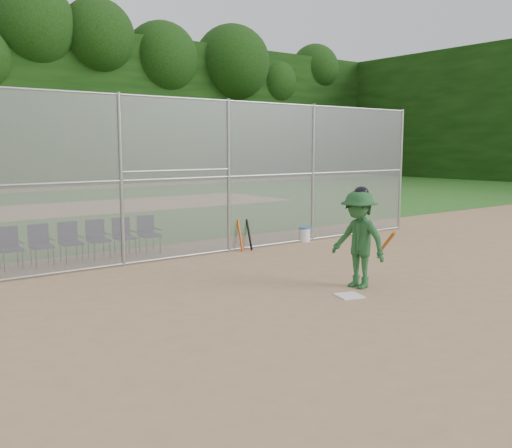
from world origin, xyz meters
TOP-DOWN VIEW (x-y plane):
  - ground at (0.00, 0.00)m, footprint 100.00×100.00m
  - grass_strip at (0.00, 18.00)m, footprint 100.00×100.00m
  - dirt_patch_far at (0.00, 18.00)m, footprint 24.00×24.00m
  - backstop_fence at (0.00, 5.00)m, footprint 16.09×0.09m
  - treeline at (0.00, 20.00)m, footprint 81.00×60.00m
  - home_plate at (0.21, -0.11)m, footprint 0.56×0.56m
  - batter_at_plate at (0.84, 0.26)m, footprint 1.03×1.39m
  - water_cooler at (3.69, 4.99)m, footprint 0.35×0.35m
  - spare_bats at (1.44, 4.89)m, footprint 0.36×0.30m
  - chair_3 at (-4.20, 6.22)m, footprint 0.54×0.52m
  - chair_4 at (-3.50, 6.22)m, footprint 0.54×0.52m
  - chair_5 at (-2.80, 6.22)m, footprint 0.54×0.52m
  - chair_6 at (-2.10, 6.22)m, footprint 0.54×0.52m
  - chair_7 at (-1.41, 6.22)m, footprint 0.54×0.52m
  - chair_8 at (-0.71, 6.22)m, footprint 0.54×0.52m

SIDE VIEW (x-z plane):
  - ground at x=0.00m, z-range 0.00..0.00m
  - grass_strip at x=0.00m, z-range 0.01..0.01m
  - dirt_patch_far at x=0.00m, z-range 0.01..0.01m
  - home_plate at x=0.21m, z-range 0.00..0.02m
  - water_cooler at x=3.69m, z-range 0.00..0.44m
  - spare_bats at x=1.44m, z-range 0.00..0.84m
  - chair_3 at x=-4.20m, z-range 0.00..0.96m
  - chair_4 at x=-3.50m, z-range 0.00..0.96m
  - chair_5 at x=-2.80m, z-range 0.00..0.96m
  - chair_6 at x=-2.10m, z-range 0.00..0.96m
  - chair_7 at x=-1.41m, z-range 0.00..0.96m
  - chair_8 at x=-0.71m, z-range 0.00..0.96m
  - batter_at_plate at x=0.84m, z-range -0.03..1.98m
  - backstop_fence at x=0.00m, z-range 0.07..4.07m
  - treeline at x=0.00m, z-range 0.00..11.00m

